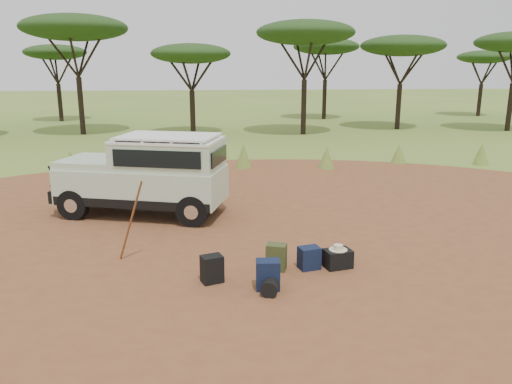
{
  "coord_description": "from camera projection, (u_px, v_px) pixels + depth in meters",
  "views": [
    {
      "loc": [
        -1.4,
        -9.11,
        3.64
      ],
      "look_at": [
        -0.32,
        1.24,
        1.0
      ],
      "focal_mm": 35.0,
      "sensor_mm": 36.0,
      "label": 1
    }
  ],
  "objects": [
    {
      "name": "duffel_navy",
      "position": [
        309.0,
        258.0,
        9.15
      ],
      "size": [
        0.43,
        0.36,
        0.42
      ],
      "primitive_type": "cube",
      "rotation": [
        0.0,
        0.0,
        0.24
      ],
      "color": "#101934",
      "rests_on": "ground"
    },
    {
      "name": "safari_hat",
      "position": [
        338.0,
        248.0,
        9.17
      ],
      "size": [
        0.34,
        0.34,
        0.1
      ],
      "color": "beige",
      "rests_on": "hard_case"
    },
    {
      "name": "ground",
      "position": [
        279.0,
        256.0,
        9.81
      ],
      "size": [
        140.0,
        140.0,
        0.0
      ],
      "primitive_type": "plane",
      "color": "#557C2C",
      "rests_on": "ground"
    },
    {
      "name": "dirt_clearing",
      "position": [
        279.0,
        256.0,
        9.81
      ],
      "size": [
        23.0,
        23.0,
        0.01
      ],
      "primitive_type": "cylinder",
      "color": "brown",
      "rests_on": "ground"
    },
    {
      "name": "acacia_treeline",
      "position": [
        241.0,
        43.0,
        27.79
      ],
      "size": [
        46.7,
        13.2,
        6.26
      ],
      "color": "black",
      "rests_on": "ground"
    },
    {
      "name": "hard_case",
      "position": [
        338.0,
        259.0,
        9.22
      ],
      "size": [
        0.55,
        0.44,
        0.35
      ],
      "primitive_type": "cube",
      "rotation": [
        0.0,
        0.0,
        0.22
      ],
      "color": "black",
      "rests_on": "ground"
    },
    {
      "name": "walking_staff",
      "position": [
        131.0,
        221.0,
        9.37
      ],
      "size": [
        0.57,
        0.31,
        1.6
      ],
      "primitive_type": "cylinder",
      "rotation": [
        0.35,
        0.0,
        1.12
      ],
      "color": "brown",
      "rests_on": "ground"
    },
    {
      "name": "backpack_navy",
      "position": [
        268.0,
        275.0,
        8.31
      ],
      "size": [
        0.41,
        0.3,
        0.51
      ],
      "primitive_type": "cube",
      "rotation": [
        0.0,
        0.0,
        -0.06
      ],
      "color": "#101934",
      "rests_on": "ground"
    },
    {
      "name": "backpack_olive",
      "position": [
        276.0,
        257.0,
        9.1
      ],
      "size": [
        0.42,
        0.36,
        0.49
      ],
      "primitive_type": "cube",
      "rotation": [
        0.0,
        0.0,
        -0.32
      ],
      "color": "#3E4821",
      "rests_on": "ground"
    },
    {
      "name": "stuff_sack",
      "position": [
        270.0,
        287.0,
        8.11
      ],
      "size": [
        0.34,
        0.34,
        0.28
      ],
      "primitive_type": "cylinder",
      "rotation": [
        1.57,
        0.0,
        -0.27
      ],
      "color": "black",
      "rests_on": "ground"
    },
    {
      "name": "grass_fringe",
      "position": [
        247.0,
        158.0,
        18.09
      ],
      "size": [
        36.6,
        1.6,
        0.9
      ],
      "color": "#557C2C",
      "rests_on": "ground"
    },
    {
      "name": "backpack_black",
      "position": [
        212.0,
        269.0,
        8.57
      ],
      "size": [
        0.42,
        0.37,
        0.49
      ],
      "primitive_type": "cube",
      "rotation": [
        0.0,
        0.0,
        0.34
      ],
      "color": "black",
      "rests_on": "ground"
    },
    {
      "name": "safari_vehicle",
      "position": [
        148.0,
        177.0,
        12.32
      ],
      "size": [
        4.41,
        2.73,
        2.02
      ],
      "rotation": [
        0.0,
        0.0,
        -0.29
      ],
      "color": "#B6CDAF",
      "rests_on": "ground"
    }
  ]
}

